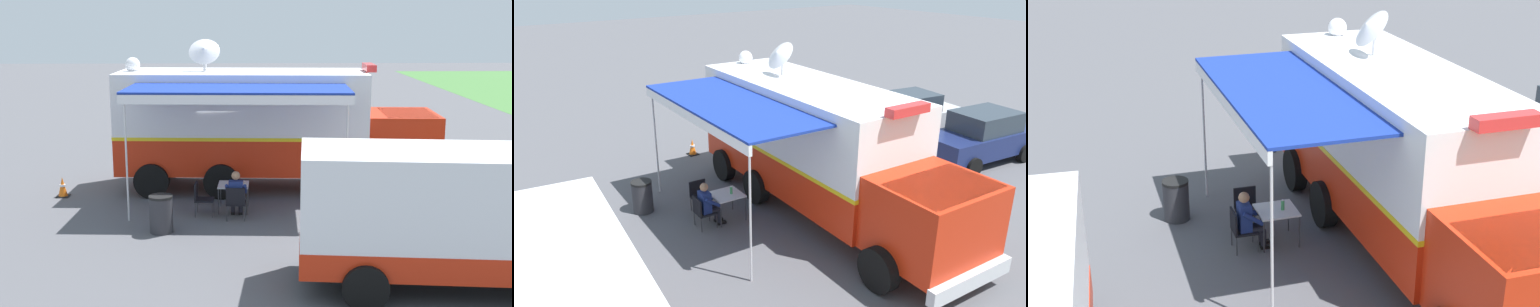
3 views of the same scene
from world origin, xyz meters
TOP-DOWN VIEW (x-y plane):
  - ground_plane at (0.00, 0.00)m, footprint 100.00×100.00m
  - lot_stripe at (-3.56, -1.54)m, footprint 0.36×4.80m
  - command_truck at (0.07, 0.74)m, footprint 5.14×9.60m
  - folding_table at (2.41, -0.24)m, footprint 0.84×0.84m
  - water_bottle at (2.30, -0.19)m, footprint 0.07×0.07m
  - folding_chair_at_table at (3.21, -0.18)m, footprint 0.50×0.50m
  - folding_chair_beside_table at (2.80, -1.09)m, footprint 0.50×0.50m
  - seated_responder at (3.03, -0.17)m, footprint 0.68×0.57m
  - trash_bin at (4.11, -1.96)m, footprint 0.57×0.57m
  - traffic_cone at (0.93, -5.16)m, footprint 0.36×0.36m
  - support_truck at (7.57, 4.20)m, footprint 2.88×6.98m
  - car_behind_truck at (-7.01, -2.02)m, footprint 4.42×2.48m
  - car_far_corner at (-7.01, 1.15)m, footprint 4.37×2.35m

SIDE VIEW (x-z plane):
  - ground_plane at x=0.00m, z-range 0.00..0.00m
  - lot_stripe at x=-3.56m, z-range 0.00..0.01m
  - traffic_cone at x=0.93m, z-range -0.01..0.57m
  - trash_bin at x=4.11m, z-range 0.00..0.91m
  - folding_chair_at_table at x=3.21m, z-range 0.08..0.95m
  - folding_chair_beside_table at x=2.80m, z-range 0.08..0.95m
  - seated_responder at x=3.03m, z-range 0.03..1.28m
  - folding_table at x=2.41m, z-range 0.31..1.04m
  - water_bottle at x=2.30m, z-range 0.72..0.95m
  - car_behind_truck at x=-7.01m, z-range 0.00..1.76m
  - car_far_corner at x=-7.01m, z-range 0.00..1.76m
  - support_truck at x=7.57m, z-range 0.04..2.74m
  - command_truck at x=0.07m, z-range -0.32..4.21m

